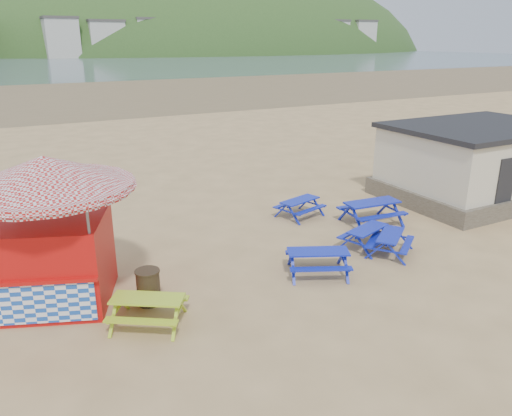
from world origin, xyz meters
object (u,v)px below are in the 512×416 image
amenity_block (477,162)px  picnic_table_yellow (148,311)px  picnic_table_blue_b (300,208)px  litter_bin (148,287)px  ice_cream_kiosk (50,213)px

amenity_block → picnic_table_yellow: bearing=-167.7°
picnic_table_yellow → picnic_table_blue_b: bearing=65.9°
picnic_table_yellow → litter_bin: 1.03m
litter_bin → amenity_block: size_ratio=0.13×
ice_cream_kiosk → picnic_table_blue_b: bearing=36.9°
ice_cream_kiosk → amenity_block: 17.18m
picnic_table_blue_b → amenity_block: amenity_block is taller
picnic_table_yellow → litter_bin: litter_bin is taller
picnic_table_blue_b → ice_cream_kiosk: size_ratio=0.34×
picnic_table_yellow → ice_cream_kiosk: (-1.69, 2.22, 2.09)m
picnic_table_blue_b → amenity_block: bearing=-25.7°
litter_bin → picnic_table_yellow: bearing=-107.1°
picnic_table_yellow → amenity_block: 15.84m
ice_cream_kiosk → amenity_block: bearing=25.1°
picnic_table_blue_b → amenity_block: size_ratio=0.26×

